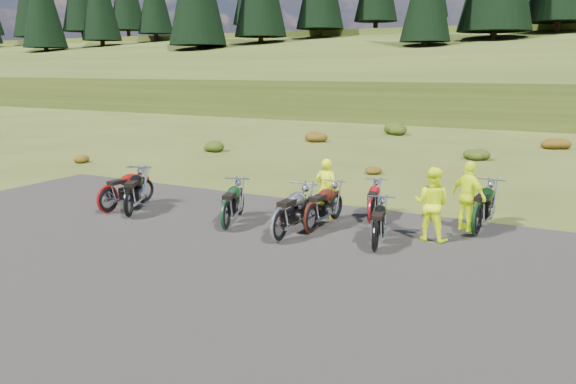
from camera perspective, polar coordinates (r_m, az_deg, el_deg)
The scene contains 23 objects.
ground at distance 13.14m, azimuth -3.29°, elevation -4.89°, with size 300.00×300.00×0.00m, color #394517.
gravel_pad at distance 11.56m, azimuth -8.40°, elevation -7.47°, with size 20.00×12.00×0.04m, color black.
hill_slope at distance 61.22m, azimuth 21.64°, elevation 7.98°, with size 300.00×46.00×3.00m, color #2F4015, non-canonical shape.
hill_plateau at distance 120.99m, azimuth 24.83°, elevation 9.53°, with size 300.00×90.00×9.17m, color #2F4015.
conifer_5 at distance 143.18m, azimuth -24.99°, elevation 17.11°, with size 6.16×6.16×16.00m.
shrub_0 at distance 25.19m, azimuth -20.04°, elevation 3.32°, with size 0.77×0.77×0.45m, color #5A2F0B.
shrub_1 at distance 27.23m, azimuth -7.62°, elevation 4.77°, with size 1.03×1.03×0.61m, color black.
shrub_2 at distance 30.34m, azimuth 2.71°, elevation 5.80°, with size 1.30×1.30×0.77m, color #5A2F0B.
shrub_3 at distance 34.25m, azimuth 10.92°, elevation 6.49°, with size 1.56×1.56×0.92m, color black.
shrub_4 at distance 21.42m, azimuth 8.46°, elevation 2.44°, with size 0.77×0.77×0.45m, color #5A2F0B.
shrub_5 at distance 25.81m, azimuth 18.49°, elevation 3.81°, with size 1.03×1.03×0.61m, color black.
shrub_6 at distance 30.77m, azimuth 25.47°, elevation 4.70°, with size 1.30×1.30×0.77m, color #5A2F0B.
motorcycle_0 at distance 15.58m, azimuth -15.79°, elevation -2.56°, with size 2.23×0.74×1.17m, color black, non-canonical shape.
motorcycle_1 at distance 16.20m, azimuth -17.75°, elevation -2.11°, with size 2.15×0.72×1.13m, color maroon, non-canonical shape.
motorcycle_2 at distance 13.92m, azimuth -6.30°, elevation -3.94°, with size 2.09×0.70×1.10m, color black, non-canonical shape.
motorcycle_3 at distance 12.90m, azimuth -0.90°, elevation -5.20°, with size 2.26×0.75×1.18m, color #AFAEB3, non-canonical shape.
motorcycle_4 at distance 13.58m, azimuth 2.34°, elevation -4.30°, with size 2.14×0.71×1.12m, color #45150B, non-canonical shape.
motorcycle_5 at distance 12.37m, azimuth 8.81°, elevation -6.13°, with size 1.95×0.65×1.02m, color black, non-canonical shape.
motorcycle_6 at distance 14.56m, azimuth 8.34°, elevation -3.26°, with size 1.88×0.63×0.98m, color maroon, non-canonical shape.
motorcycle_7 at distance 14.10m, azimuth 18.51°, elevation -4.32°, with size 2.27×0.76×1.19m, color black, non-canonical shape.
person_middle at distance 14.68m, azimuth 3.89°, elevation 0.21°, with size 0.59×0.38×1.61m, color #D6F10C.
person_right_a at distance 13.23m, azimuth 14.38°, elevation -1.30°, with size 0.83×0.65×1.71m, color #D6F10C.
person_right_b at distance 14.25m, azimuth 17.86°, elevation -0.53°, with size 1.00×0.42×1.71m, color #D6F10C.
Camera 1 is at (6.45, -10.75, 3.93)m, focal length 35.00 mm.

